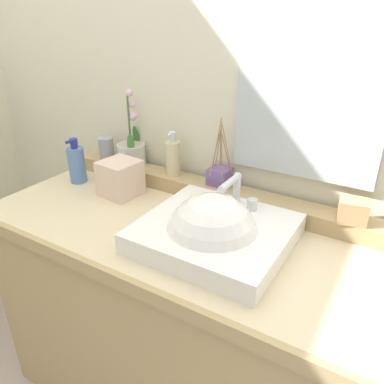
# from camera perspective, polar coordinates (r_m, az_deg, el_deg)

# --- Properties ---
(wall_back) EXTENTS (3.28, 0.20, 2.63)m
(wall_back) POSITION_cam_1_polar(r_m,az_deg,el_deg) (1.39, 7.05, 20.04)
(wall_back) COLOR beige
(wall_back) RESTS_ON ground
(vanity_cabinet) EXTENTS (1.32, 0.59, 0.83)m
(vanity_cabinet) POSITION_cam_1_polar(r_m,az_deg,el_deg) (1.46, -1.96, -19.16)
(vanity_cabinet) COLOR tan
(vanity_cabinet) RESTS_ON ground
(back_ledge) EXTENTS (1.24, 0.09, 0.06)m
(back_ledge) POSITION_cam_1_polar(r_m,az_deg,el_deg) (1.37, 3.08, 0.09)
(back_ledge) COLOR tan
(back_ledge) RESTS_ON vanity_cabinet
(sink_basin) EXTENTS (0.42, 0.39, 0.29)m
(sink_basin) POSITION_cam_1_polar(r_m,az_deg,el_deg) (1.11, 3.20, -6.83)
(sink_basin) COLOR white
(sink_basin) RESTS_ON vanity_cabinet
(soap_bar) EXTENTS (0.07, 0.04, 0.02)m
(soap_bar) POSITION_cam_1_polar(r_m,az_deg,el_deg) (1.22, 1.19, -0.75)
(soap_bar) COLOR silver
(soap_bar) RESTS_ON sink_basin
(potted_plant) EXTENTS (0.11, 0.12, 0.30)m
(potted_plant) POSITION_cam_1_polar(r_m,az_deg,el_deg) (1.55, -9.17, 6.37)
(potted_plant) COLOR silver
(potted_plant) RESTS_ON back_ledge
(soap_dispenser) EXTENTS (0.06, 0.06, 0.17)m
(soap_dispenser) POSITION_cam_1_polar(r_m,az_deg,el_deg) (1.42, -2.92, 5.29)
(soap_dispenser) COLOR beige
(soap_dispenser) RESTS_ON back_ledge
(tumbler_cup) EXTENTS (0.06, 0.06, 0.09)m
(tumbler_cup) POSITION_cam_1_polar(r_m,az_deg,el_deg) (1.62, -12.88, 6.45)
(tumbler_cup) COLOR #939BA2
(tumbler_cup) RESTS_ON back_ledge
(reed_diffuser) EXTENTS (0.09, 0.09, 0.24)m
(reed_diffuser) POSITION_cam_1_polar(r_m,az_deg,el_deg) (1.35, 4.20, 2.55)
(reed_diffuser) COLOR #745596
(reed_diffuser) RESTS_ON back_ledge
(trinket_box) EXTENTS (0.09, 0.08, 0.07)m
(trinket_box) POSITION_cam_1_polar(r_m,az_deg,el_deg) (1.20, 23.25, -2.67)
(trinket_box) COLOR tan
(trinket_box) RESTS_ON back_ledge
(lotion_bottle) EXTENTS (0.07, 0.07, 0.18)m
(lotion_bottle) POSITION_cam_1_polar(r_m,az_deg,el_deg) (1.56, -17.10, 4.11)
(lotion_bottle) COLOR #567CB4
(lotion_bottle) RESTS_ON vanity_cabinet
(tissue_box) EXTENTS (0.14, 0.14, 0.13)m
(tissue_box) POSITION_cam_1_polar(r_m,az_deg,el_deg) (1.41, -10.83, 2.09)
(tissue_box) COLOR beige
(tissue_box) RESTS_ON vanity_cabinet
(mirror) EXTENTS (0.46, 0.02, 0.48)m
(mirror) POSITION_cam_1_polar(r_m,az_deg,el_deg) (1.21, 17.20, 12.88)
(mirror) COLOR silver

